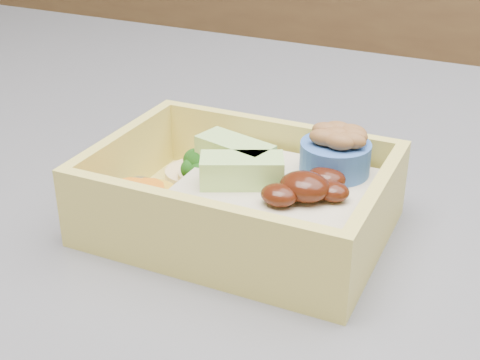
% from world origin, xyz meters
% --- Properties ---
extents(bento_box, '(0.17, 0.12, 0.06)m').
position_xyz_m(bento_box, '(0.03, -0.06, 0.94)').
color(bento_box, '#E0CD5C').
rests_on(bento_box, island).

